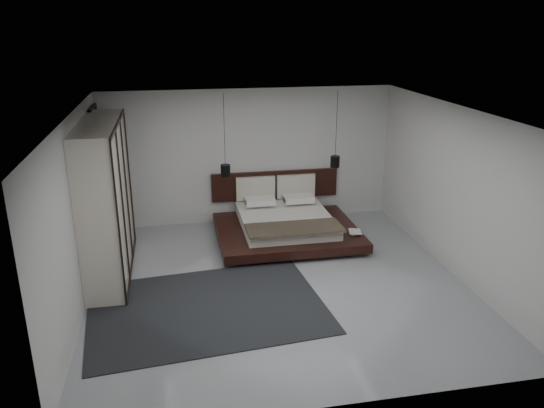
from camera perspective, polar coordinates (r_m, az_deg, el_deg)
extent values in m
plane|color=gray|center=(8.80, 0.62, -8.49)|extent=(6.00, 6.00, 0.00)
plane|color=white|center=(7.90, 0.69, 9.79)|extent=(6.00, 6.00, 0.00)
plane|color=beige|center=(11.08, -2.45, 5.13)|extent=(6.00, 0.00, 6.00)
plane|color=beige|center=(5.59, 6.89, -9.77)|extent=(6.00, 0.00, 6.00)
plane|color=beige|center=(8.22, -20.30, -1.15)|extent=(0.00, 6.00, 6.00)
plane|color=beige|center=(9.30, 19.09, 1.29)|extent=(0.00, 6.00, 6.00)
cube|color=black|center=(10.56, -18.04, 2.91)|extent=(0.05, 0.90, 2.60)
cube|color=black|center=(10.44, 1.61, -3.65)|extent=(2.13, 1.74, 0.08)
cube|color=black|center=(10.39, 1.62, -3.01)|extent=(2.71, 2.22, 0.17)
cube|color=beige|center=(10.43, 1.48, -1.77)|extent=(1.74, 1.93, 0.21)
cube|color=black|center=(9.70, 2.43, -2.62)|extent=(1.76, 0.68, 0.05)
cube|color=white|center=(10.99, -1.41, 0.26)|extent=(0.60, 0.39, 0.12)
cube|color=white|center=(11.15, 2.71, 0.52)|extent=(0.60, 0.39, 0.12)
cube|color=white|center=(10.85, -1.29, 0.33)|extent=(0.60, 0.39, 0.12)
cube|color=white|center=(11.00, 2.88, 0.59)|extent=(0.60, 0.39, 0.12)
cube|color=black|center=(11.30, 0.33, 2.09)|extent=(2.71, 0.08, 0.60)
cube|color=beige|center=(11.16, -1.78, 1.68)|extent=(0.82, 0.10, 0.50)
cube|color=beige|center=(11.32, 2.58, 1.93)|extent=(0.82, 0.10, 0.50)
imported|color=#99724C|center=(10.21, 8.32, -3.02)|extent=(0.27, 0.34, 0.03)
imported|color=#99724C|center=(10.17, 8.28, -2.95)|extent=(0.28, 0.34, 0.02)
cylinder|color=black|center=(10.21, -5.16, 7.96)|extent=(0.01, 0.01, 1.37)
cylinder|color=black|center=(10.40, -5.03, 3.62)|extent=(0.19, 0.19, 0.23)
cylinder|color=#FFE0B2|center=(10.42, -5.01, 3.09)|extent=(0.14, 0.14, 0.01)
cylinder|color=black|center=(10.65, 6.95, 8.55)|extent=(0.01, 0.01, 1.31)
cylinder|color=black|center=(10.82, 6.79, 4.55)|extent=(0.19, 0.19, 0.23)
cylinder|color=#FFE0B2|center=(10.84, 6.77, 4.04)|extent=(0.14, 0.14, 0.01)
cube|color=beige|center=(9.15, -17.46, 0.46)|extent=(0.59, 2.58, 2.58)
cube|color=black|center=(8.82, -16.27, 8.35)|extent=(0.03, 2.58, 0.06)
cube|color=black|center=(9.58, -14.87, -6.57)|extent=(0.03, 2.58, 0.06)
cube|color=black|center=(7.91, -16.16, -2.35)|extent=(0.03, 0.05, 2.58)
cube|color=black|center=(8.71, -15.73, -0.31)|extent=(0.03, 0.05, 2.58)
cube|color=black|center=(9.53, -15.37, 1.39)|extent=(0.03, 0.05, 2.58)
cube|color=black|center=(10.35, -15.06, 2.82)|extent=(0.03, 0.05, 2.58)
cube|color=black|center=(8.16, -6.99, -11.00)|extent=(3.67, 2.78, 0.01)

